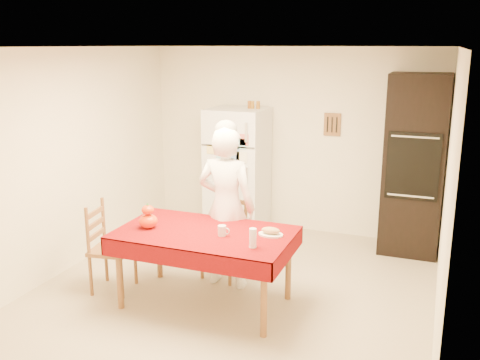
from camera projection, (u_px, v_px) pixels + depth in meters
The scene contains 17 objects.
floor at pixel (231, 294), 5.57m from camera, with size 4.50×4.50×0.00m, color tan.
room_shell at pixel (230, 140), 5.17m from camera, with size 4.02×4.52×2.51m.
refrigerator at pixel (238, 171), 7.28m from camera, with size 0.75×0.74×1.70m.
oven_cabinet at pixel (414, 165), 6.47m from camera, with size 0.70×0.62×2.20m.
dining_table at pixel (205, 238), 5.20m from camera, with size 1.70×1.00×0.76m.
chair_far at pixel (227, 232), 5.92m from camera, with size 0.48×0.46×0.95m.
chair_left at pixel (106, 244), 5.56m from camera, with size 0.46×0.48×0.95m.
seated_woman at pixel (226, 207), 5.60m from camera, with size 0.63×0.41×1.73m, color white.
coffee_mug at pixel (222, 231), 5.06m from camera, with size 0.08×0.08×0.10m, color silver.
pumpkin_lower at pixel (148, 221), 5.27m from camera, with size 0.19×0.19×0.14m, color #E85205.
pumpkin_upper at pixel (148, 210), 5.24m from camera, with size 0.12×0.12×0.09m, color red.
wine_glass at pixel (253, 238), 4.76m from camera, with size 0.07×0.07×0.18m, color white.
bread_plate at pixel (271, 235), 5.07m from camera, with size 0.24×0.24×0.02m, color white.
bread_loaf at pixel (271, 230), 5.06m from camera, with size 0.18×0.10×0.06m, color #A0824E.
spice_jar_left at pixel (249, 105), 7.05m from camera, with size 0.05×0.05×0.10m, color brown.
spice_jar_mid at pixel (252, 105), 7.04m from camera, with size 0.05×0.05×0.10m, color #96661B.
spice_jar_right at pixel (258, 105), 7.01m from camera, with size 0.05×0.05×0.10m, color #905B1A.
Camera 1 is at (1.92, -4.73, 2.52)m, focal length 40.00 mm.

